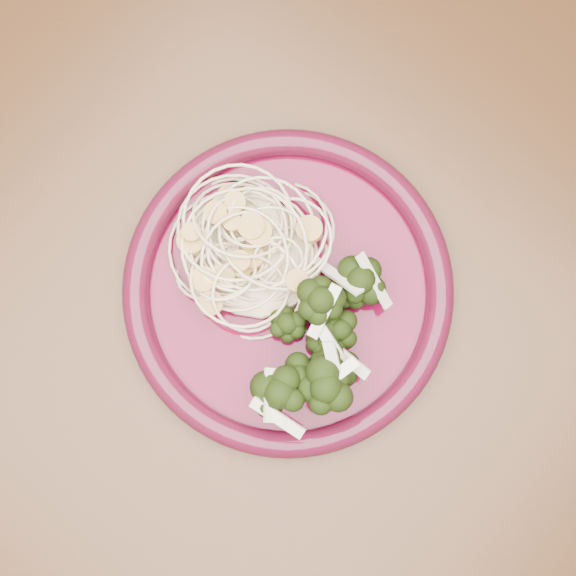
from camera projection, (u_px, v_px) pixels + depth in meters
The scene contains 6 objects.
dining_table at pixel (299, 279), 0.74m from camera, with size 1.20×0.80×0.75m.
dinner_plate at pixel (288, 290), 0.63m from camera, with size 0.28×0.28×0.02m.
spaghetti_pile at pixel (250, 253), 0.62m from camera, with size 0.11×0.10×0.03m, color beige.
scallop_cluster at pixel (248, 245), 0.59m from camera, with size 0.11×0.11×0.04m, color gold, non-canonical shape.
broccoli_pile at pixel (335, 332), 0.61m from camera, with size 0.08×0.13×0.05m, color black.
onion_garnish at pixel (338, 328), 0.58m from camera, with size 0.06×0.08×0.04m, color beige, non-canonical shape.
Camera 1 is at (0.06, -0.09, 1.38)m, focal length 50.00 mm.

